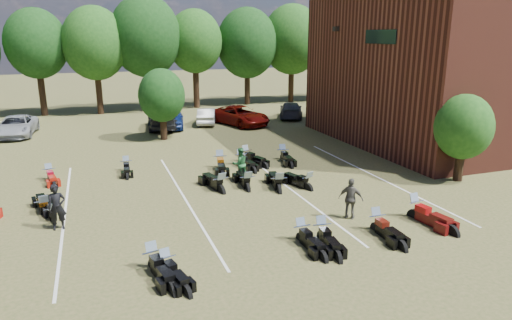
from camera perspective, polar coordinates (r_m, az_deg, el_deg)
name	(u,v)px	position (r m, az deg, el deg)	size (l,w,h in m)	color
ground	(272,214)	(18.85, 1.97, -6.77)	(160.00, 160.00, 0.00)	brown
car_2	(16,126)	(37.41, -27.79, 3.77)	(2.40, 5.20, 1.45)	#94979C
car_3	(162,118)	(36.61, -11.66, 5.11)	(2.20, 5.42, 1.57)	black
car_4	(172,118)	(36.71, -10.50, 5.15)	(1.79, 4.46, 1.52)	navy
car_5	(207,116)	(37.90, -6.19, 5.48)	(1.38, 3.97, 1.31)	#A9AAA5
car_6	(240,116)	(37.30, -1.98, 5.57)	(2.54, 5.51, 1.53)	#600905
car_7	(291,110)	(40.75, 4.39, 6.26)	(1.93, 4.75, 1.38)	#3D3C42
person_black	(57,207)	(18.67, -23.63, -5.42)	(0.65, 0.42, 1.77)	black
person_green	(240,164)	(23.00, -2.02, -0.48)	(0.80, 0.63, 1.65)	#235E2D
person_grey	(351,199)	(18.50, 11.77, -4.76)	(0.98, 0.41, 1.67)	#4E4B43
motorcycle_1	(153,269)	(15.06, -12.69, -13.17)	(0.71, 2.23, 1.24)	black
motorcycle_2	(167,274)	(14.73, -11.08, -13.76)	(0.64, 2.01, 1.12)	black
motorcycle_3	(301,241)	(16.60, 5.67, -10.04)	(0.68, 2.13, 1.19)	black
motorcycle_4	(321,240)	(16.77, 8.16, -9.85)	(0.70, 2.20, 1.22)	black
motorcycle_5	(376,231)	(17.89, 14.77, -8.56)	(0.72, 2.25, 1.26)	black
motorcycle_6	(414,218)	(19.54, 19.19, -6.84)	(0.80, 2.50, 1.40)	#4F0B0B
motorcycle_8	(45,216)	(20.54, -24.84, -6.35)	(0.73, 2.29, 1.28)	black
motorcycle_9	(54,222)	(19.75, -23.92, -7.10)	(0.64, 2.02, 1.13)	black
motorcycle_10	(221,192)	(21.39, -4.38, -4.06)	(0.79, 2.47, 1.38)	black
motorcycle_11	(279,192)	(21.43, 2.88, -4.00)	(0.78, 2.44, 1.36)	black
motorcycle_12	(248,190)	(21.64, -1.05, -3.79)	(0.76, 2.38, 1.32)	black
motorcycle_13	(307,190)	(21.85, 6.46, -3.70)	(0.73, 2.29, 1.27)	black
motorcycle_15	(50,180)	(25.46, -24.35, -2.24)	(0.65, 2.05, 1.15)	#9B160B
motorcycle_16	(127,171)	(25.64, -15.86, -1.31)	(0.65, 2.03, 1.13)	black
motorcycle_17	(220,168)	(25.30, -4.52, -0.98)	(0.79, 2.47, 1.38)	black
motorcycle_18	(241,165)	(25.80, -1.89, -0.62)	(0.72, 2.28, 1.27)	black
motorcycle_19	(246,162)	(26.48, -1.21, -0.19)	(0.76, 2.38, 1.33)	black
motorcycle_20	(283,160)	(26.88, 3.35, 0.02)	(0.73, 2.30, 1.28)	black
brick_building	(511,60)	(38.10, 29.28, 10.83)	(25.40, 15.20, 10.70)	#5E271B
tree_line	(149,44)	(45.55, -13.23, 13.97)	(56.00, 6.00, 9.79)	black
young_tree_near_building	(464,127)	(24.58, 24.53, 3.78)	(2.80, 2.80, 4.16)	black
young_tree_midfield	(162,95)	(32.28, -11.70, 7.91)	(3.20, 3.20, 4.70)	black
parking_lines	(185,199)	(20.77, -8.88, -4.80)	(20.10, 14.00, 0.01)	silver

